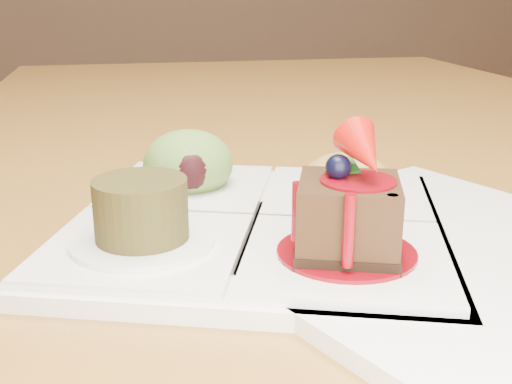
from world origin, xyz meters
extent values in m
cube|color=#906025|center=(0.00, 0.00, 0.73)|extent=(1.00, 1.80, 0.04)
cylinder|color=#906025|center=(-0.44, 0.84, 0.35)|extent=(0.06, 0.06, 0.71)
cylinder|color=#906025|center=(0.44, 0.84, 0.35)|extent=(0.06, 0.06, 0.71)
cube|color=white|center=(-0.17, -0.23, 0.76)|extent=(0.35, 0.35, 0.01)
cube|color=white|center=(-0.13, -0.32, 0.77)|extent=(0.16, 0.16, 0.01)
cube|color=white|center=(-0.26, -0.28, 0.77)|extent=(0.16, 0.16, 0.01)
cube|color=white|center=(-0.21, -0.15, 0.77)|extent=(0.16, 0.16, 0.01)
cube|color=white|center=(-0.09, -0.19, 0.77)|extent=(0.16, 0.16, 0.01)
cylinder|color=#69030B|center=(-0.13, -0.32, 0.77)|extent=(0.09, 0.09, 0.00)
cube|color=black|center=(-0.13, -0.32, 0.77)|extent=(0.08, 0.08, 0.01)
cube|color=black|center=(-0.13, -0.32, 0.80)|extent=(0.08, 0.08, 0.04)
cylinder|color=#69030B|center=(-0.13, -0.32, 0.82)|extent=(0.05, 0.05, 0.00)
sphere|color=black|center=(-0.14, -0.31, 0.82)|extent=(0.02, 0.02, 0.02)
cone|color=#A6110A|center=(-0.13, -0.33, 0.84)|extent=(0.03, 0.05, 0.04)
cube|color=#134511|center=(-0.13, -0.31, 0.82)|extent=(0.01, 0.02, 0.01)
cube|color=#134511|center=(-0.14, -0.30, 0.82)|extent=(0.02, 0.02, 0.01)
cylinder|color=#69030B|center=(-0.14, -0.35, 0.80)|extent=(0.01, 0.01, 0.04)
cylinder|color=#69030B|center=(-0.12, -0.35, 0.80)|extent=(0.01, 0.01, 0.04)
cylinder|color=#69030B|center=(-0.16, -0.31, 0.80)|extent=(0.01, 0.01, 0.04)
cylinder|color=white|center=(-0.26, -0.28, 0.77)|extent=(0.09, 0.09, 0.00)
cylinder|color=#3D2A11|center=(-0.26, -0.28, 0.79)|extent=(0.06, 0.06, 0.04)
cylinder|color=#4F2610|center=(-0.26, -0.28, 0.81)|extent=(0.05, 0.05, 0.00)
ellipsoid|color=olive|center=(-0.21, -0.15, 0.79)|extent=(0.08, 0.08, 0.06)
ellipsoid|color=black|center=(-0.21, -0.18, 0.79)|extent=(0.04, 0.03, 0.03)
ellipsoid|color=#A8853C|center=(-0.09, -0.19, 0.78)|extent=(0.07, 0.07, 0.04)
cube|color=#BB410D|center=(-0.07, -0.19, 0.78)|extent=(0.02, 0.02, 0.01)
cube|color=#477519|center=(-0.09, -0.18, 0.78)|extent=(0.02, 0.02, 0.02)
cube|color=#BB410D|center=(-0.10, -0.18, 0.78)|extent=(0.02, 0.02, 0.02)
cube|color=#477519|center=(-0.11, -0.20, 0.78)|extent=(0.02, 0.02, 0.01)
cube|color=#BB410D|center=(-0.09, -0.21, 0.78)|extent=(0.02, 0.02, 0.02)
cube|color=#477519|center=(-0.08, -0.21, 0.78)|extent=(0.02, 0.02, 0.01)
cube|color=white|center=(-0.06, -0.30, 0.76)|extent=(0.37, 0.37, 0.01)
camera|label=1|loc=(-0.26, -0.67, 0.93)|focal=45.00mm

